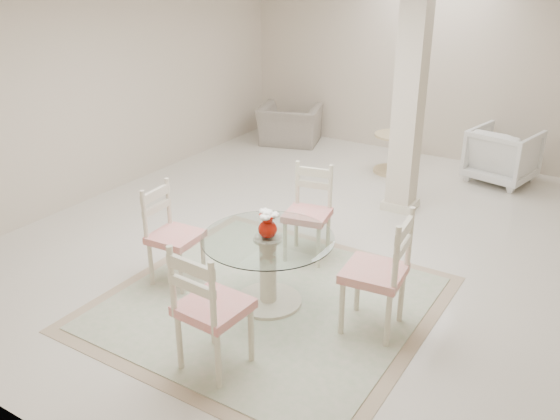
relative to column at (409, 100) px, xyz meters
The scene contains 13 objects.
ground 1.94m from the column, 111.04° to the right, with size 7.00×7.00×0.00m, color silver.
room_shell 1.48m from the column, 111.04° to the right, with size 6.02×7.02×2.71m.
column is the anchor object (origin of this frame).
area_rug 3.02m from the column, 94.28° to the right, with size 2.78×2.78×0.02m.
dining_table 2.89m from the column, 94.28° to the right, with size 1.15×1.15×0.67m.
red_vase 2.76m from the column, 94.26° to the right, with size 0.19×0.18×0.25m.
dining_chair_east 2.77m from the column, 72.28° to the right, with size 0.52×0.52×1.19m.
dining_chair_north 1.89m from the column, 101.79° to the right, with size 0.51×0.51×1.07m.
dining_chair_west 3.18m from the column, 113.13° to the right, with size 0.46×0.46×1.07m.
dining_chair_south 3.78m from the column, 91.08° to the right, with size 0.49×0.50×1.17m.
recliner_taupe 3.18m from the column, 148.21° to the left, with size 0.96×0.84×0.62m, color gray.
armchair_white 2.05m from the column, 63.06° to the left, with size 0.80×0.82×0.75m, color white.
side_table 1.70m from the column, 116.82° to the left, with size 0.54×0.54×0.57m.
Camera 1 is at (2.81, -5.22, 2.93)m, focal length 38.00 mm.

